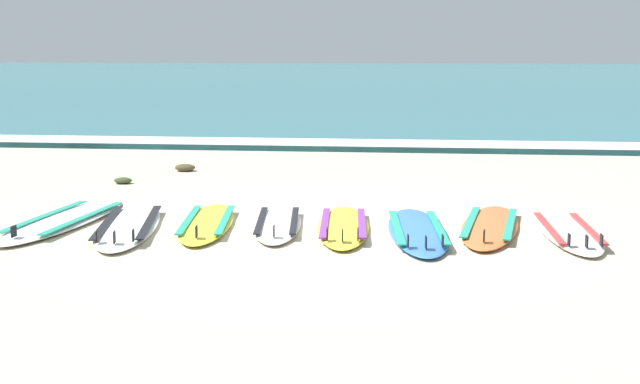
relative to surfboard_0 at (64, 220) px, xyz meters
The scene contains 13 objects.
ground_plane 2.80m from the surfboard_0, ahead, with size 80.00×80.00×0.00m, color #C1B599.
sea 36.46m from the surfboard_0, 85.60° to the left, with size 80.00×60.00×0.10m, color teal.
wave_foam_strip 7.47m from the surfboard_0, 68.02° to the left, with size 80.00×1.14×0.11m, color white.
surfboard_0 is the anchor object (origin of this frame).
surfboard_1 0.79m from the surfboard_0, 13.69° to the right, with size 1.04×2.48×0.18m.
surfboard_2 1.55m from the surfboard_0, ahead, with size 0.77×2.17×0.18m.
surfboard_3 2.29m from the surfboard_0, ahead, with size 0.69×1.99×0.18m.
surfboard_4 2.99m from the surfboard_0, ahead, with size 0.67×2.14×0.18m.
surfboard_5 3.75m from the surfboard_0, ahead, with size 0.75×2.33×0.18m.
surfboard_6 4.50m from the surfboard_0, ahead, with size 0.89×2.31×0.18m.
surfboard_7 5.25m from the surfboard_0, ahead, with size 0.58×2.13×0.18m.
seaweed_clump_near_shoreline 3.86m from the surfboard_0, 85.60° to the left, with size 0.31×0.25×0.11m, color #4C4228.
seaweed_clump_mid_sand 2.64m from the surfboard_0, 95.37° to the left, with size 0.25×0.20×0.09m, color #384723.
Camera 1 is at (0.88, -8.68, 1.91)m, focal length 48.55 mm.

